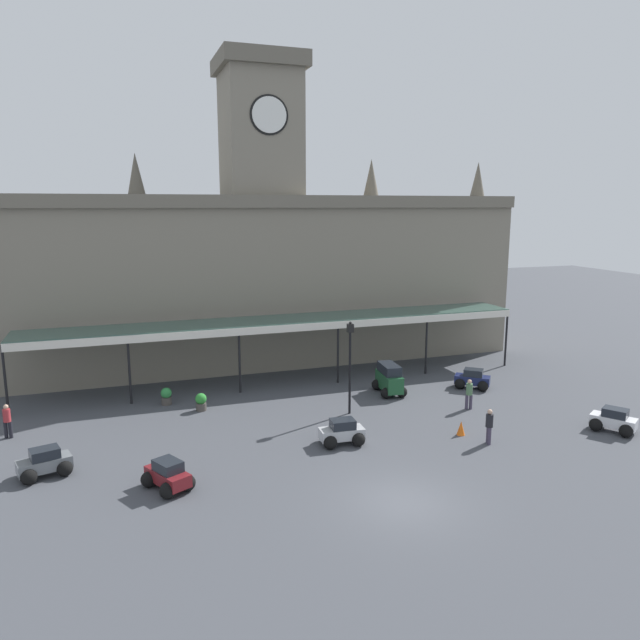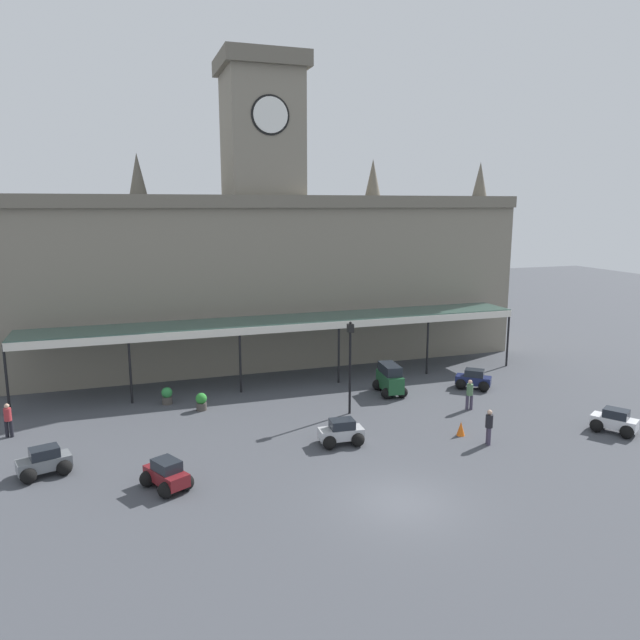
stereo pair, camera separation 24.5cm
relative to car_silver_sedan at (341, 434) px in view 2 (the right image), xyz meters
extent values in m
plane|color=#42454B|center=(0.19, -5.90, -0.50)|extent=(140.00, 140.00, 0.00)
cube|color=gray|center=(0.19, 15.83, 5.27)|extent=(35.89, 5.95, 11.55)
cube|color=#6C6558|center=(0.19, 12.70, 10.65)|extent=(35.89, 0.30, 0.80)
cube|color=gray|center=(0.19, 15.83, 14.99)|extent=(4.80, 4.80, 7.89)
cube|color=#665F53|center=(0.19, 15.83, 19.44)|extent=(5.50, 5.50, 1.00)
cylinder|color=white|center=(0.19, 13.37, 15.94)|extent=(2.20, 0.12, 2.20)
cylinder|color=black|center=(0.19, 13.41, 15.94)|extent=(2.46, 0.06, 2.46)
cone|color=#5F594E|center=(-7.89, 15.83, 12.35)|extent=(1.10, 1.10, 2.60)
cone|color=#5F594E|center=(8.26, 15.83, 12.35)|extent=(1.10, 1.10, 2.60)
cone|color=#5F594E|center=(17.13, 15.83, 12.35)|extent=(1.10, 1.10, 2.60)
cube|color=#38564C|center=(0.19, 10.65, 3.41)|extent=(30.87, 3.20, 0.16)
cube|color=silver|center=(0.19, 9.05, 3.21)|extent=(30.87, 0.12, 0.44)
cylinder|color=black|center=(-15.25, 9.20, 1.41)|extent=(0.14, 0.14, 3.83)
cylinder|color=black|center=(-9.07, 9.20, 1.41)|extent=(0.14, 0.14, 3.83)
cylinder|color=black|center=(-2.90, 9.20, 1.41)|extent=(0.14, 0.14, 3.83)
cylinder|color=black|center=(3.28, 9.20, 1.41)|extent=(0.14, 0.14, 3.83)
cylinder|color=black|center=(9.45, 9.20, 1.41)|extent=(0.14, 0.14, 3.83)
cylinder|color=black|center=(15.63, 9.20, 1.41)|extent=(0.14, 0.14, 3.83)
cube|color=#B2B5BA|center=(-0.01, 0.00, 0.02)|extent=(2.10, 1.02, 0.50)
cube|color=#1E232B|center=(0.04, 0.00, 0.48)|extent=(1.15, 0.87, 0.42)
sphere|color=black|center=(-0.71, -0.39, -0.18)|extent=(0.64, 0.64, 0.64)
sphere|color=black|center=(-0.65, 0.49, -0.18)|extent=(0.64, 0.64, 0.64)
sphere|color=black|center=(0.64, -0.48, -0.18)|extent=(0.64, 0.64, 0.64)
sphere|color=black|center=(0.70, 0.39, -0.18)|extent=(0.64, 0.64, 0.64)
cube|color=silver|center=(13.13, -2.87, 0.02)|extent=(1.84, 2.20, 0.50)
cube|color=#1E232B|center=(13.16, -2.91, 0.48)|extent=(1.27, 1.36, 0.42)
sphere|color=black|center=(12.40, -2.54, -0.18)|extent=(0.64, 0.64, 0.64)
sphere|color=black|center=(13.14, -2.06, -0.18)|extent=(0.64, 0.64, 0.64)
sphere|color=black|center=(13.13, -3.68, -0.18)|extent=(0.64, 0.64, 0.64)
sphere|color=black|center=(13.87, -3.20, -0.18)|extent=(0.64, 0.64, 0.64)
cube|color=#19214C|center=(10.58, 5.47, 0.02)|extent=(2.14, 1.99, 0.50)
cube|color=#1E232B|center=(10.62, 5.44, 0.48)|extent=(1.36, 1.32, 0.42)
sphere|color=black|center=(9.78, 5.57, -0.18)|extent=(0.64, 0.64, 0.64)
sphere|color=black|center=(10.35, 6.24, -0.18)|extent=(0.64, 0.64, 0.64)
sphere|color=black|center=(10.82, 4.70, -0.18)|extent=(0.64, 0.64, 0.64)
sphere|color=black|center=(11.38, 5.38, -0.18)|extent=(0.64, 0.64, 0.64)
cube|color=#1E512D|center=(5.36, 6.15, 0.24)|extent=(1.20, 2.49, 0.95)
cube|color=#1E232B|center=(5.36, 6.20, 0.99)|extent=(1.10, 1.98, 0.55)
sphere|color=black|center=(5.74, 5.26, -0.18)|extent=(0.64, 0.64, 0.64)
sphere|color=black|center=(4.79, 5.36, -0.18)|extent=(0.64, 0.64, 0.64)
sphere|color=black|center=(5.92, 6.95, -0.18)|extent=(0.64, 0.64, 0.64)
sphere|color=black|center=(4.97, 7.05, -0.18)|extent=(0.64, 0.64, 0.64)
cube|color=slate|center=(-12.69, 0.83, 0.02)|extent=(2.21, 1.42, 0.50)
cube|color=#1E232B|center=(-12.65, 0.85, 0.48)|extent=(1.28, 1.08, 0.42)
sphere|color=black|center=(-13.22, 0.22, -0.18)|extent=(0.64, 0.64, 0.64)
sphere|color=black|center=(-13.46, 1.07, -0.18)|extent=(0.64, 0.64, 0.64)
sphere|color=black|center=(-11.92, 0.60, -0.18)|extent=(0.64, 0.64, 0.64)
sphere|color=black|center=(-12.17, 1.44, -0.18)|extent=(0.64, 0.64, 0.64)
cube|color=maroon|center=(-8.02, -1.94, 0.02)|extent=(1.72, 2.23, 0.50)
cube|color=#1E232B|center=(-8.00, -1.99, 0.48)|extent=(1.22, 1.34, 0.42)
sphere|color=black|center=(-8.72, -1.55, -0.18)|extent=(0.64, 0.64, 0.64)
sphere|color=black|center=(-7.94, -1.14, -0.18)|extent=(0.64, 0.64, 0.64)
sphere|color=black|center=(-8.10, -2.75, -0.18)|extent=(0.64, 0.64, 0.64)
sphere|color=black|center=(-7.32, -2.34, -0.18)|extent=(0.64, 0.64, 0.64)
cylinder|color=#3F384C|center=(6.51, -2.08, -0.09)|extent=(0.17, 0.17, 0.82)
cylinder|color=#3F384C|center=(6.43, -2.29, -0.09)|extent=(0.17, 0.17, 0.82)
cylinder|color=black|center=(6.47, -2.19, 0.63)|extent=(0.34, 0.34, 0.62)
sphere|color=tan|center=(6.47, -2.19, 1.05)|extent=(0.23, 0.23, 0.23)
cylinder|color=#3F384C|center=(8.16, 2.29, -0.09)|extent=(0.17, 0.17, 0.82)
cylinder|color=#3F384C|center=(8.36, 2.21, -0.09)|extent=(0.17, 0.17, 0.82)
cylinder|color=#4C724C|center=(8.26, 2.25, 0.63)|extent=(0.34, 0.34, 0.62)
sphere|color=tan|center=(8.26, 2.25, 1.05)|extent=(0.23, 0.23, 0.23)
cylinder|color=black|center=(-14.65, 5.82, -0.09)|extent=(0.17, 0.17, 0.82)
cylinder|color=black|center=(-14.86, 5.88, -0.09)|extent=(0.17, 0.17, 0.82)
cylinder|color=#A52D33|center=(-14.76, 5.85, 0.63)|extent=(0.34, 0.34, 0.62)
sphere|color=tan|center=(-14.76, 5.85, 1.05)|extent=(0.23, 0.23, 0.23)
cylinder|color=black|center=(1.88, 3.74, 1.71)|extent=(0.13, 0.13, 4.43)
cube|color=black|center=(1.88, 3.74, 4.14)|extent=(0.30, 0.30, 0.44)
sphere|color=black|center=(1.88, 3.74, 4.42)|extent=(0.14, 0.14, 0.14)
cone|color=orange|center=(5.84, -0.84, -0.16)|extent=(0.40, 0.40, 0.69)
cylinder|color=#47423D|center=(-5.53, 6.77, -0.29)|extent=(0.56, 0.56, 0.42)
sphere|color=#2B842F|center=(-5.53, 6.77, 0.16)|extent=(0.60, 0.60, 0.60)
cylinder|color=#47423D|center=(-7.22, 8.41, -0.29)|extent=(0.56, 0.56, 0.42)
sphere|color=#2C813D|center=(-7.22, 8.41, 0.16)|extent=(0.60, 0.60, 0.60)
camera|label=1|loc=(-9.44, -24.32, 10.41)|focal=33.43mm
camera|label=2|loc=(-9.21, -24.40, 10.41)|focal=33.43mm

